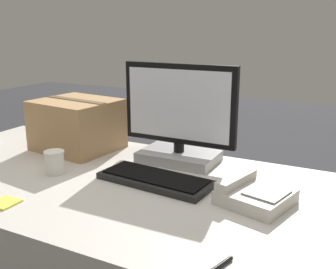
{
  "coord_description": "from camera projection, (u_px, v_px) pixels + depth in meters",
  "views": [
    {
      "loc": [
        0.84,
        -1.13,
        1.29
      ],
      "look_at": [
        0.18,
        0.17,
        0.88
      ],
      "focal_mm": 42.0,
      "sensor_mm": 36.0,
      "label": 1
    }
  ],
  "objects": [
    {
      "name": "office_desk",
      "position": [
        109.0,
        263.0,
        1.58
      ],
      "size": [
        1.8,
        0.9,
        0.73
      ],
      "color": "beige",
      "rests_on": "ground_plane"
    },
    {
      "name": "monitor",
      "position": [
        179.0,
        123.0,
        1.62
      ],
      "size": [
        0.49,
        0.21,
        0.41
      ],
      "color": "#B7B7B7",
      "rests_on": "office_desk"
    },
    {
      "name": "keyboard",
      "position": [
        155.0,
        179.0,
        1.43
      ],
      "size": [
        0.44,
        0.21,
        0.03
      ],
      "rotation": [
        0.0,
        0.0,
        -0.09
      ],
      "color": "black",
      "rests_on": "office_desk"
    },
    {
      "name": "desk_phone",
      "position": [
        254.0,
        195.0,
        1.27
      ],
      "size": [
        0.25,
        0.25,
        0.08
      ],
      "rotation": [
        0.0,
        0.0,
        -0.26
      ],
      "color": "beige",
      "rests_on": "office_desk"
    },
    {
      "name": "paper_cup_right",
      "position": [
        55.0,
        162.0,
        1.51
      ],
      "size": [
        0.08,
        0.08,
        0.09
      ],
      "color": "white",
      "rests_on": "office_desk"
    },
    {
      "name": "cardboard_box",
      "position": [
        77.0,
        125.0,
        1.81
      ],
      "size": [
        0.38,
        0.35,
        0.23
      ],
      "rotation": [
        0.0,
        0.0,
        -0.12
      ],
      "color": "tan",
      "rests_on": "office_desk"
    },
    {
      "name": "sticky_note_pad",
      "position": [
        5.0,
        203.0,
        1.26
      ],
      "size": [
        0.08,
        0.08,
        0.01
      ],
      "color": "#E5DB4C",
      "rests_on": "office_desk"
    }
  ]
}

